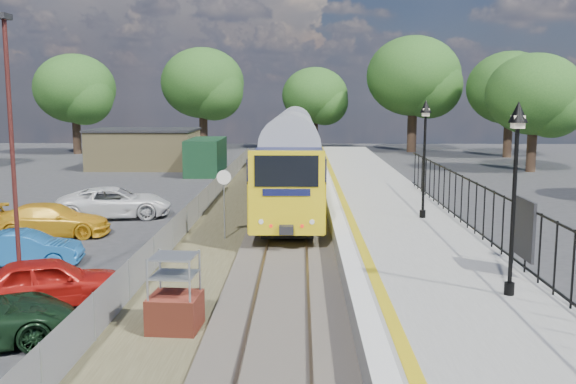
{
  "coord_description": "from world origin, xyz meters",
  "views": [
    {
      "loc": [
        0.51,
        -18.93,
        5.57
      ],
      "look_at": [
        0.01,
        5.33,
        2.0
      ],
      "focal_mm": 40.0,
      "sensor_mm": 36.0,
      "label": 1
    }
  ],
  "objects_px": {
    "victorian_lamp_north": "(425,131)",
    "speed_sign": "(224,193)",
    "car_white": "(115,203)",
    "victorian_lamp_south": "(516,153)",
    "car_blue": "(25,249)",
    "car_yellow": "(52,220)",
    "car_red": "(49,282)",
    "carpark_lamp": "(12,145)",
    "train": "(293,147)",
    "brick_plinth": "(175,295)"
  },
  "relations": [
    {
      "from": "car_red",
      "to": "car_white",
      "type": "height_order",
      "value": "car_white"
    },
    {
      "from": "car_blue",
      "to": "victorian_lamp_north",
      "type": "bearing_deg",
      "value": -80.36
    },
    {
      "from": "speed_sign",
      "to": "car_yellow",
      "type": "distance_m",
      "value": 7.21
    },
    {
      "from": "victorian_lamp_north",
      "to": "speed_sign",
      "type": "height_order",
      "value": "victorian_lamp_north"
    },
    {
      "from": "speed_sign",
      "to": "car_blue",
      "type": "bearing_deg",
      "value": -158.29
    },
    {
      "from": "victorian_lamp_north",
      "to": "car_yellow",
      "type": "height_order",
      "value": "victorian_lamp_north"
    },
    {
      "from": "car_red",
      "to": "car_white",
      "type": "xyz_separation_m",
      "value": [
        -1.95,
        12.88,
        0.04
      ]
    },
    {
      "from": "car_red",
      "to": "car_white",
      "type": "distance_m",
      "value": 13.03
    },
    {
      "from": "train",
      "to": "speed_sign",
      "type": "bearing_deg",
      "value": -97.92
    },
    {
      "from": "speed_sign",
      "to": "brick_plinth",
      "type": "bearing_deg",
      "value": -101.87
    },
    {
      "from": "car_blue",
      "to": "victorian_lamp_south",
      "type": "bearing_deg",
      "value": -119.39
    },
    {
      "from": "car_white",
      "to": "speed_sign",
      "type": "bearing_deg",
      "value": -140.26
    },
    {
      "from": "car_yellow",
      "to": "car_white",
      "type": "distance_m",
      "value": 4.31
    },
    {
      "from": "brick_plinth",
      "to": "car_white",
      "type": "relative_size",
      "value": 0.37
    },
    {
      "from": "victorian_lamp_north",
      "to": "carpark_lamp",
      "type": "height_order",
      "value": "carpark_lamp"
    },
    {
      "from": "train",
      "to": "victorian_lamp_north",
      "type": "bearing_deg",
      "value": -73.39
    },
    {
      "from": "victorian_lamp_north",
      "to": "speed_sign",
      "type": "relative_size",
      "value": 1.65
    },
    {
      "from": "car_yellow",
      "to": "car_white",
      "type": "xyz_separation_m",
      "value": [
        1.38,
        4.09,
        0.05
      ]
    },
    {
      "from": "carpark_lamp",
      "to": "car_yellow",
      "type": "xyz_separation_m",
      "value": [
        -2.48,
        8.64,
        -3.69
      ]
    },
    {
      "from": "brick_plinth",
      "to": "car_yellow",
      "type": "relative_size",
      "value": 0.42
    },
    {
      "from": "car_yellow",
      "to": "car_white",
      "type": "bearing_deg",
      "value": -22.45
    },
    {
      "from": "speed_sign",
      "to": "car_yellow",
      "type": "height_order",
      "value": "speed_sign"
    },
    {
      "from": "victorian_lamp_south",
      "to": "carpark_lamp",
      "type": "bearing_deg",
      "value": 172.02
    },
    {
      "from": "victorian_lamp_north",
      "to": "brick_plinth",
      "type": "height_order",
      "value": "victorian_lamp_north"
    },
    {
      "from": "victorian_lamp_south",
      "to": "train",
      "type": "bearing_deg",
      "value": 101.2
    },
    {
      "from": "victorian_lamp_south",
      "to": "car_white",
      "type": "relative_size",
      "value": 0.89
    },
    {
      "from": "train",
      "to": "car_white",
      "type": "xyz_separation_m",
      "value": [
        -8.2,
        -13.28,
        -1.62
      ]
    },
    {
      "from": "brick_plinth",
      "to": "car_blue",
      "type": "relative_size",
      "value": 0.52
    },
    {
      "from": "car_white",
      "to": "brick_plinth",
      "type": "bearing_deg",
      "value": -169.64
    },
    {
      "from": "train",
      "to": "car_white",
      "type": "distance_m",
      "value": 15.69
    },
    {
      "from": "car_red",
      "to": "car_white",
      "type": "relative_size",
      "value": 0.77
    },
    {
      "from": "carpark_lamp",
      "to": "car_blue",
      "type": "bearing_deg",
      "value": 111.65
    },
    {
      "from": "speed_sign",
      "to": "carpark_lamp",
      "type": "height_order",
      "value": "carpark_lamp"
    },
    {
      "from": "victorian_lamp_north",
      "to": "brick_plinth",
      "type": "relative_size",
      "value": 2.42
    },
    {
      "from": "victorian_lamp_south",
      "to": "car_white",
      "type": "bearing_deg",
      "value": 133.4
    },
    {
      "from": "carpark_lamp",
      "to": "car_blue",
      "type": "distance_m",
      "value": 5.66
    },
    {
      "from": "victorian_lamp_north",
      "to": "car_blue",
      "type": "height_order",
      "value": "victorian_lamp_north"
    },
    {
      "from": "speed_sign",
      "to": "car_white",
      "type": "xyz_separation_m",
      "value": [
        -5.7,
        4.69,
        -1.18
      ]
    },
    {
      "from": "carpark_lamp",
      "to": "train",
      "type": "bearing_deg",
      "value": 74.72
    },
    {
      "from": "car_blue",
      "to": "car_yellow",
      "type": "distance_m",
      "value": 4.79
    },
    {
      "from": "train",
      "to": "car_yellow",
      "type": "bearing_deg",
      "value": -118.88
    },
    {
      "from": "car_white",
      "to": "car_blue",
      "type": "bearing_deg",
      "value": 166.13
    },
    {
      "from": "speed_sign",
      "to": "car_red",
      "type": "bearing_deg",
      "value": -126.45
    },
    {
      "from": "car_yellow",
      "to": "speed_sign",
      "type": "bearing_deg",
      "value": -98.67
    },
    {
      "from": "victorian_lamp_north",
      "to": "speed_sign",
      "type": "xyz_separation_m",
      "value": [
        -7.8,
        -0.2,
        -2.4
      ]
    },
    {
      "from": "train",
      "to": "brick_plinth",
      "type": "xyz_separation_m",
      "value": [
        -2.5,
        -27.98,
        -1.43
      ]
    },
    {
      "from": "carpark_lamp",
      "to": "car_blue",
      "type": "relative_size",
      "value": 2.12
    },
    {
      "from": "train",
      "to": "carpark_lamp",
      "type": "distance_m",
      "value": 27.03
    },
    {
      "from": "car_blue",
      "to": "brick_plinth",
      "type": "bearing_deg",
      "value": -141.26
    },
    {
      "from": "victorian_lamp_south",
      "to": "car_red",
      "type": "distance_m",
      "value": 12.4
    }
  ]
}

